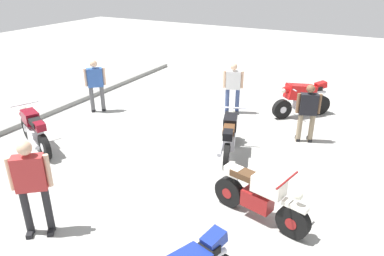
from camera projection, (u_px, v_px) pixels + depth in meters
The scene contains 10 objects.
ground_plane at pixel (170, 147), 9.40m from camera, with size 40.00×40.00×0.00m, color #9E9E99.
curb_edge at pixel (46, 113), 11.36m from camera, with size 14.00×0.30×0.15m, color gray.
motorcycle_black_cruiser at pixel (229, 136), 8.78m from camera, with size 2.02×0.88×1.09m.
motorcycle_red_sportbike at pixel (302, 98), 11.11m from camera, with size 1.53×1.50×1.14m.
motorcycle_cream_vintage at pixel (259, 197), 6.51m from camera, with size 0.85×1.93×1.07m.
motorcycle_maroon_cruiser at pixel (34, 130), 9.11m from camera, with size 1.01×1.97×1.09m.
person_in_white_shirt at pixel (233, 85), 11.22m from camera, with size 0.44×0.62×1.62m.
person_in_red_shirt at pixel (31, 182), 5.97m from camera, with size 0.54×0.58×1.77m.
person_in_black_shirt at pixel (308, 110), 9.34m from camera, with size 0.44×0.61×1.58m.
person_in_blue_shirt at pixel (96, 83), 11.32m from camera, with size 0.54×0.55×1.68m.
Camera 1 is at (-7.11, -4.48, 4.27)m, focal length 33.79 mm.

